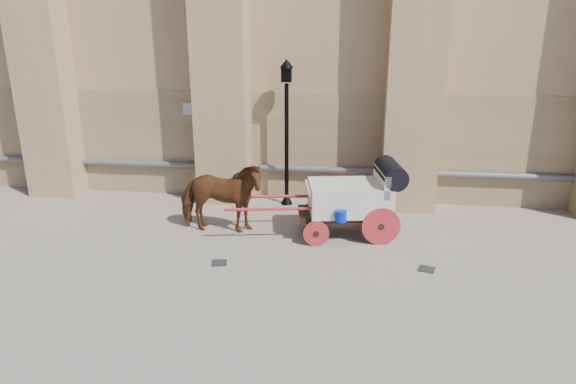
# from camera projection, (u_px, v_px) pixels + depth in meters

# --- Properties ---
(ground) EXTENTS (90.00, 90.00, 0.00)m
(ground) POSITION_uv_depth(u_px,v_px,m) (231.00, 256.00, 11.02)
(ground) COLOR gray
(ground) RESTS_ON ground
(horse) EXTENTS (2.08, 0.98, 1.74)m
(horse) POSITION_uv_depth(u_px,v_px,m) (221.00, 197.00, 12.02)
(horse) COLOR brown
(horse) RESTS_ON ground
(carriage) EXTENTS (4.18, 1.76, 1.78)m
(carriage) POSITION_uv_depth(u_px,v_px,m) (355.00, 196.00, 11.84)
(carriage) COLOR black
(carriage) RESTS_ON ground
(street_lamp) EXTENTS (0.37, 0.37, 3.90)m
(street_lamp) POSITION_uv_depth(u_px,v_px,m) (287.00, 129.00, 13.57)
(street_lamp) COLOR black
(street_lamp) RESTS_ON ground
(drain_grate_near) EXTENTS (0.38, 0.38, 0.01)m
(drain_grate_near) POSITION_uv_depth(u_px,v_px,m) (219.00, 263.00, 10.67)
(drain_grate_near) COLOR black
(drain_grate_near) RESTS_ON ground
(drain_grate_far) EXTENTS (0.40, 0.40, 0.01)m
(drain_grate_far) POSITION_uv_depth(u_px,v_px,m) (427.00, 269.00, 10.39)
(drain_grate_far) COLOR black
(drain_grate_far) RESTS_ON ground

